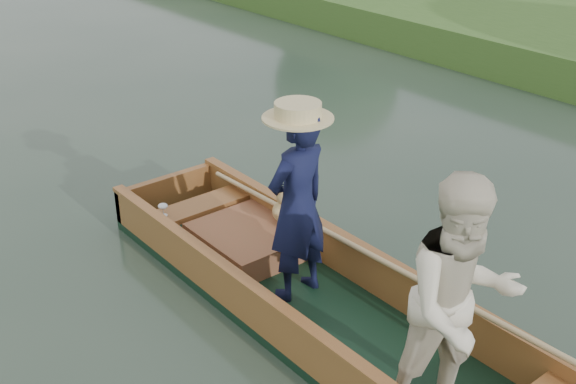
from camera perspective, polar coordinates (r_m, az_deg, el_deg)
ground at (r=5.58m, az=3.96°, el=-10.93°), size 120.00×120.00×0.00m
punt at (r=5.09m, az=5.81°, el=-7.18°), size 1.17×5.00×1.75m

